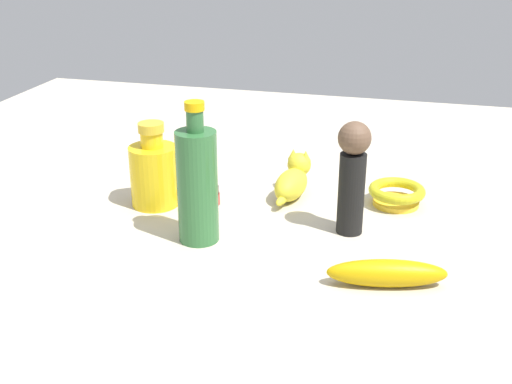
% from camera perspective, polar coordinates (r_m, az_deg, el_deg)
% --- Properties ---
extents(ground, '(2.00, 2.00, 0.00)m').
position_cam_1_polar(ground, '(1.22, 0.00, -3.23)').
color(ground, '#BCB29E').
extents(bangle, '(0.11, 0.11, 0.02)m').
position_cam_1_polar(bangle, '(1.46, -5.98, 1.67)').
color(bangle, yellow).
rests_on(bangle, ground).
extents(bottle_short, '(0.09, 0.09, 0.17)m').
position_cam_1_polar(bottle_short, '(1.31, -8.87, 1.70)').
color(bottle_short, yellow).
rests_on(bottle_short, ground).
extents(banana, '(0.19, 0.08, 0.04)m').
position_cam_1_polar(banana, '(1.05, 11.31, -6.93)').
color(banana, '#BE9308').
rests_on(banana, ground).
extents(bowl, '(0.11, 0.11, 0.04)m').
position_cam_1_polar(bowl, '(1.34, 12.12, -0.13)').
color(bowl, yellow).
rests_on(bowl, ground).
extents(nail_polish_jar, '(0.05, 0.05, 0.04)m').
position_cam_1_polar(nail_polish_jar, '(1.32, -4.18, -0.29)').
color(nail_polish_jar, maroon).
rests_on(nail_polish_jar, ground).
extents(person_figure_adult, '(0.07, 0.07, 0.21)m').
position_cam_1_polar(person_figure_adult, '(1.18, 8.38, 1.59)').
color(person_figure_adult, black).
rests_on(person_figure_adult, ground).
extents(bottle_tall, '(0.07, 0.07, 0.25)m').
position_cam_1_polar(bottle_tall, '(1.14, -5.12, 0.69)').
color(bottle_tall, '#2D6534').
rests_on(bottle_tall, ground).
extents(cat_figurine, '(0.07, 0.15, 0.09)m').
position_cam_1_polar(cat_figurine, '(1.35, 3.23, 1.08)').
color(cat_figurine, gold).
rests_on(cat_figurine, ground).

